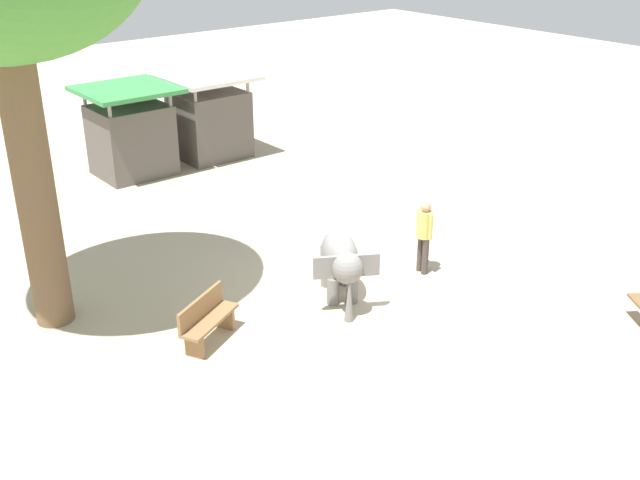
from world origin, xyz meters
TOP-DOWN VIEW (x-y plane):
  - ground_plane at (0.00, 0.00)m, footprint 60.00×60.00m
  - elephant at (-0.59, 0.01)m, footprint 1.62×1.82m
  - person_handler at (1.52, -0.21)m, footprint 0.32×0.50m
  - wooden_bench at (-3.50, 0.30)m, footprint 1.43×0.99m
  - market_stall_green at (-0.36, 9.46)m, footprint 2.50×2.50m
  - market_stall_white at (2.24, 9.46)m, footprint 2.50×2.50m
  - feed_bucket at (0.43, 1.65)m, footprint 0.36×0.36m

SIDE VIEW (x-z plane):
  - ground_plane at x=0.00m, z-range 0.00..0.00m
  - feed_bucket at x=0.43m, z-range 0.00..0.32m
  - wooden_bench at x=-3.50m, z-range 0.03..0.91m
  - elephant at x=-0.59m, z-range 0.18..1.49m
  - person_handler at x=1.52m, z-range 0.14..1.76m
  - market_stall_green at x=-0.36m, z-range -0.12..2.40m
  - market_stall_white at x=2.24m, z-range -0.12..2.40m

